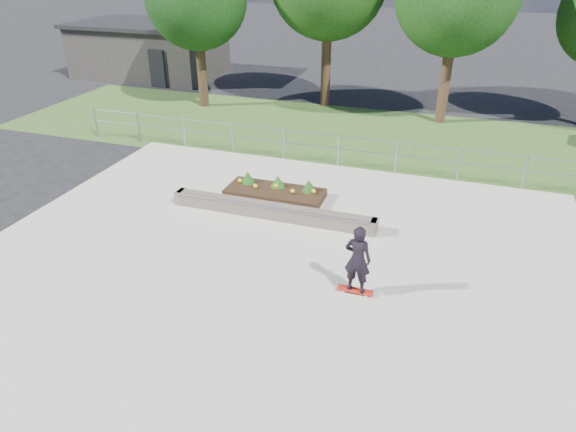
% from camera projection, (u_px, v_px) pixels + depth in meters
% --- Properties ---
extents(ground, '(120.00, 120.00, 0.00)m').
position_uv_depth(ground, '(259.00, 286.00, 11.76)').
color(ground, black).
rests_on(ground, ground).
extents(grass_verge, '(30.00, 8.00, 0.02)m').
position_uv_depth(grass_verge, '(358.00, 136.00, 20.96)').
color(grass_verge, '#325120').
rests_on(grass_verge, ground).
extents(concrete_slab, '(15.00, 15.00, 0.06)m').
position_uv_depth(concrete_slab, '(259.00, 285.00, 11.75)').
color(concrete_slab, '#B0AC9C').
rests_on(concrete_slab, ground).
extents(fence, '(20.06, 0.06, 1.20)m').
position_uv_depth(fence, '(338.00, 147.00, 17.68)').
color(fence, '#94989D').
rests_on(fence, ground).
extents(building, '(8.40, 5.40, 3.00)m').
position_uv_depth(building, '(150.00, 49.00, 30.09)').
color(building, '#2B2926').
rests_on(building, ground).
extents(grind_ledge, '(6.00, 0.44, 0.43)m').
position_uv_depth(grind_ledge, '(272.00, 211.00, 14.50)').
color(grind_ledge, brown).
rests_on(grind_ledge, concrete_slab).
extents(planter_bed, '(3.00, 1.20, 0.61)m').
position_uv_depth(planter_bed, '(275.00, 191.00, 15.72)').
color(planter_bed, black).
rests_on(planter_bed, concrete_slab).
extents(skateboarder, '(0.80, 0.43, 1.68)m').
position_uv_depth(skateboarder, '(358.00, 260.00, 11.02)').
color(skateboarder, silver).
rests_on(skateboarder, concrete_slab).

